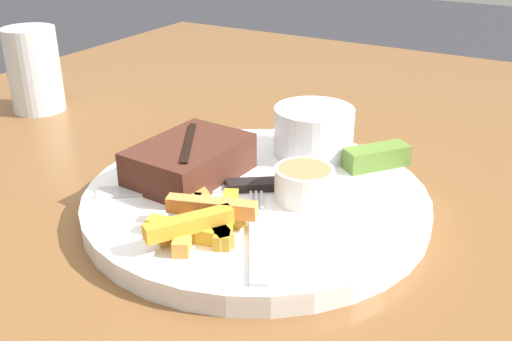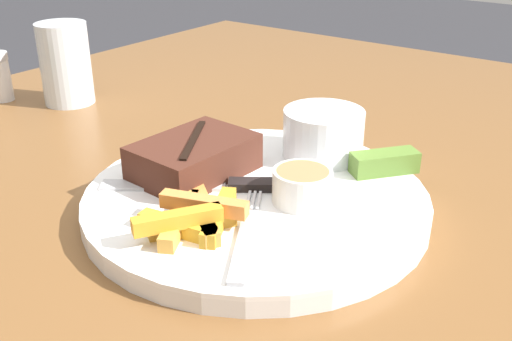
{
  "view_description": "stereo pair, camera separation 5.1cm",
  "coord_description": "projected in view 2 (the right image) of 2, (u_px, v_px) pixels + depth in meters",
  "views": [
    {
      "loc": [
        -0.4,
        -0.23,
        1.03
      ],
      "look_at": [
        0.0,
        0.0,
        0.81
      ],
      "focal_mm": 42.0,
      "sensor_mm": 36.0,
      "label": 1
    },
    {
      "loc": [
        -0.37,
        -0.28,
        1.03
      ],
      "look_at": [
        0.0,
        0.0,
        0.81
      ],
      "focal_mm": 42.0,
      "sensor_mm": 36.0,
      "label": 2
    }
  ],
  "objects": [
    {
      "name": "pickle_spear",
      "position": [
        384.0,
        163.0,
        0.55
      ],
      "size": [
        0.06,
        0.06,
        0.02
      ],
      "color": "#567A2D",
      "rests_on": "dinner_plate"
    },
    {
      "name": "knife_utensil",
      "position": [
        214.0,
        185.0,
        0.53
      ],
      "size": [
        0.11,
        0.14,
        0.01
      ],
      "rotation": [
        0.0,
        0.0,
        2.19
      ],
      "color": "#B7B7BC",
      "rests_on": "dinner_plate"
    },
    {
      "name": "coleslaw_cup",
      "position": [
        323.0,
        131.0,
        0.58
      ],
      "size": [
        0.08,
        0.08,
        0.05
      ],
      "color": "white",
      "rests_on": "dinner_plate"
    },
    {
      "name": "dinner_plate",
      "position": [
        256.0,
        200.0,
        0.53
      ],
      "size": [
        0.3,
        0.3,
        0.02
      ],
      "color": "white",
      "rests_on": "dining_table"
    },
    {
      "name": "dining_table",
      "position": [
        256.0,
        284.0,
        0.56
      ],
      "size": [
        1.28,
        1.11,
        0.77
      ],
      "color": "brown",
      "rests_on": "ground_plane"
    },
    {
      "name": "steak_portion",
      "position": [
        194.0,
        157.0,
        0.55
      ],
      "size": [
        0.11,
        0.08,
        0.04
      ],
      "color": "#472319",
      "rests_on": "dinner_plate"
    },
    {
      "name": "drinking_glass",
      "position": [
        65.0,
        64.0,
        0.77
      ],
      "size": [
        0.06,
        0.06,
        0.1
      ],
      "color": "silver",
      "rests_on": "dining_table"
    },
    {
      "name": "fries_pile",
      "position": [
        195.0,
        216.0,
        0.46
      ],
      "size": [
        0.11,
        0.09,
        0.02
      ],
      "color": "orange",
      "rests_on": "dinner_plate"
    },
    {
      "name": "fork_utensil",
      "position": [
        246.0,
        237.0,
        0.45
      ],
      "size": [
        0.12,
        0.08,
        0.0
      ],
      "rotation": [
        0.0,
        0.0,
        6.82
      ],
      "color": "#B7B7BC",
      "rests_on": "dinner_plate"
    },
    {
      "name": "dipping_sauce_cup",
      "position": [
        302.0,
        185.0,
        0.5
      ],
      "size": [
        0.05,
        0.05,
        0.03
      ],
      "color": "silver",
      "rests_on": "dinner_plate"
    },
    {
      "name": "salt_shaker",
      "position": [
        0.0,
        76.0,
        0.79
      ],
      "size": [
        0.03,
        0.03,
        0.07
      ],
      "color": "white",
      "rests_on": "dining_table"
    }
  ]
}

